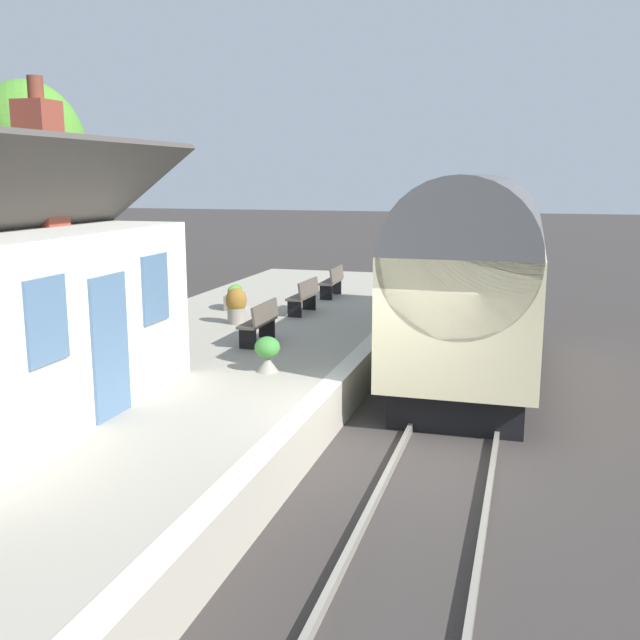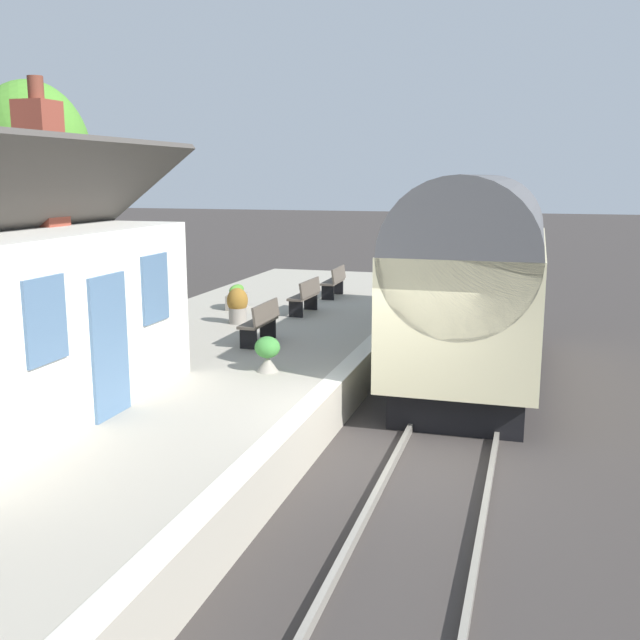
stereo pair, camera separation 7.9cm
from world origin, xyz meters
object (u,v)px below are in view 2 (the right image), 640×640
object	(u,v)px
bench_by_lamp	(306,295)
planter_corner_building	(237,297)
bench_platform_end	(261,321)
planter_under_sign	(267,354)
planter_by_door	(237,305)
bench_near_building	(335,281)
train	(476,277)
tree_distant	(32,157)

from	to	relation	value
bench_by_lamp	planter_corner_building	distance (m)	2.00
bench_platform_end	planter_under_sign	bearing A→B (deg)	-156.30
planter_corner_building	planter_by_door	distance (m)	2.01
bench_platform_end	bench_near_building	size ratio (longest dim) A/B	1.00
bench_platform_end	train	bearing A→B (deg)	-71.89
planter_under_sign	tree_distant	xyz separation A→B (m)	(11.60, 13.52, 3.83)
bench_by_lamp	bench_near_building	distance (m)	2.78
train	tree_distant	bearing A→B (deg)	64.47
bench_by_lamp	planter_corner_building	world-z (taller)	bench_by_lamp
tree_distant	bench_by_lamp	bearing A→B (deg)	-115.47
bench_near_building	train	bearing A→B (deg)	-138.02
train	bench_by_lamp	bearing A→B (deg)	64.31
train	bench_near_building	distance (m)	6.67
train	planter_corner_building	size ratio (longest dim) A/B	10.07
planter_by_door	tree_distant	xyz separation A→B (m)	(7.61, 11.27, 3.72)
bench_platform_end	planter_under_sign	distance (m)	2.32
train	planter_under_sign	bearing A→B (deg)	136.27
bench_platform_end	bench_by_lamp	xyz separation A→B (m)	(3.54, 0.12, 0.00)
bench_by_lamp	tree_distant	distance (m)	14.29
bench_platform_end	planter_corner_building	distance (m)	4.27
train	bench_near_building	xyz separation A→B (m)	(4.91, 4.42, -0.92)
planter_corner_building	planter_by_door	world-z (taller)	planter_by_door
planter_corner_building	tree_distant	world-z (taller)	tree_distant
bench_near_building	planter_corner_building	distance (m)	3.29
bench_platform_end	bench_by_lamp	bearing A→B (deg)	2.01
train	bench_by_lamp	xyz separation A→B (m)	(2.13, 4.44, -0.92)
planter_under_sign	tree_distant	bearing A→B (deg)	49.36
bench_platform_end	planter_by_door	size ratio (longest dim) A/B	1.64
planter_corner_building	planter_by_door	xyz separation A→B (m)	(-1.84, -0.79, 0.13)
train	planter_by_door	xyz separation A→B (m)	(0.46, 5.63, -0.96)
planter_corner_building	bench_near_building	bearing A→B (deg)	-37.46
bench_by_lamp	planter_by_door	xyz separation A→B (m)	(-1.67, 1.19, -0.03)
bench_by_lamp	planter_by_door	size ratio (longest dim) A/B	1.65
bench_near_building	planter_under_sign	bearing A→B (deg)	-172.97
bench_near_building	tree_distant	size ratio (longest dim) A/B	0.18
planter_by_door	train	bearing A→B (deg)	-94.72
planter_by_door	tree_distant	world-z (taller)	tree_distant
planter_under_sign	planter_by_door	distance (m)	4.59
train	planter_under_sign	distance (m)	5.00
bench_by_lamp	tree_distant	xyz separation A→B (m)	(5.94, 12.47, 3.69)
bench_platform_end	planter_under_sign	xyz separation A→B (m)	(-2.12, -0.93, -0.14)
bench_platform_end	planter_by_door	distance (m)	2.29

